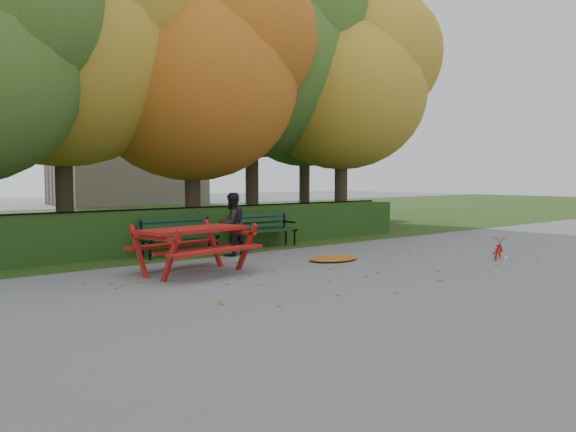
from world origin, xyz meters
TOP-DOWN VIEW (x-y plane):
  - ground at (0.00, 0.00)m, footprint 90.00×90.00m
  - grass_strip at (0.00, 14.00)m, footprint 90.00×90.00m
  - building_right at (8.00, 28.00)m, footprint 9.00×6.00m
  - hedge at (0.00, 4.50)m, footprint 13.00×0.90m
  - iron_fence at (0.00, 5.30)m, footprint 14.00×0.04m
  - tree_b at (-2.44, 6.75)m, footprint 6.72×6.40m
  - tree_c at (0.83, 5.96)m, footprint 6.30×6.00m
  - tree_d at (3.88, 7.23)m, footprint 7.14×6.80m
  - tree_e at (6.52, 5.77)m, footprint 6.09×5.80m
  - tree_g at (8.33, 9.76)m, footprint 6.30×6.00m
  - bench_left at (-1.30, 3.70)m, footprint 1.80×0.57m
  - bench_right at (1.10, 3.70)m, footprint 1.80×0.57m
  - picnic_table at (-2.23, 1.37)m, footprint 2.22×1.88m
  - leaf_pile at (0.96, 0.91)m, footprint 1.24×0.89m
  - leaf_scatter at (0.00, 0.30)m, footprint 9.00×5.70m
  - child at (-0.18, 2.92)m, footprint 0.38×0.27m
  - adult at (-0.36, 2.90)m, footprint 0.76×0.62m
  - bicycle at (3.94, -1.23)m, footprint 0.91×0.60m

SIDE VIEW (x-z plane):
  - ground at x=0.00m, z-range 0.00..0.00m
  - grass_strip at x=0.00m, z-range 0.01..0.01m
  - leaf_scatter at x=0.00m, z-range 0.00..0.01m
  - leaf_pile at x=0.96m, z-range 0.00..0.08m
  - bicycle at x=3.94m, z-range 0.00..0.45m
  - child at x=-0.18m, z-range 0.00..0.97m
  - hedge at x=0.00m, z-range 0.00..1.00m
  - bench_left at x=-1.30m, z-range 0.08..0.96m
  - bench_right at x=1.10m, z-range 0.08..0.96m
  - iron_fence at x=0.00m, z-range 0.03..1.05m
  - picnic_table at x=-2.23m, z-range 0.18..1.16m
  - adult at x=-0.36m, z-range 0.00..1.46m
  - tree_c at x=0.83m, z-range 0.82..8.82m
  - tree_e at x=6.52m, z-range 1.01..9.16m
  - tree_g at x=8.33m, z-range 1.10..9.65m
  - tree_b at x=-2.44m, z-range 1.01..9.80m
  - tree_d at x=3.88m, z-range 1.19..10.77m
  - building_right at x=8.00m, z-range 0.00..12.00m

